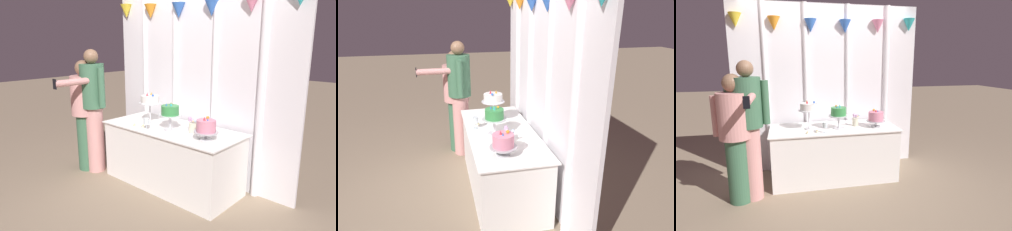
# 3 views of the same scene
# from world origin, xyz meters

# --- Properties ---
(ground_plane) EXTENTS (24.00, 24.00, 0.00)m
(ground_plane) POSITION_xyz_m (0.00, 0.00, 0.00)
(ground_plane) COLOR gray
(draped_curtain) EXTENTS (2.82, 0.18, 2.51)m
(draped_curtain) POSITION_xyz_m (0.01, 0.57, 1.34)
(draped_curtain) COLOR white
(draped_curtain) RESTS_ON ground_plane
(cake_table) EXTENTS (1.78, 0.78, 0.76)m
(cake_table) POSITION_xyz_m (0.00, 0.10, 0.38)
(cake_table) COLOR white
(cake_table) RESTS_ON ground_plane
(cake_display_leftmost) EXTENTS (0.29, 0.29, 0.41)m
(cake_display_leftmost) POSITION_xyz_m (-0.35, 0.08, 1.06)
(cake_display_leftmost) COLOR silver
(cake_display_leftmost) RESTS_ON cake_table
(cake_display_center) EXTENTS (0.28, 0.28, 0.34)m
(cake_display_center) POSITION_xyz_m (0.05, 0.02, 0.98)
(cake_display_center) COLOR silver
(cake_display_center) RESTS_ON cake_table
(cake_display_rightmost) EXTENTS (0.27, 0.27, 0.26)m
(cake_display_rightmost) POSITION_xyz_m (0.59, -0.00, 0.90)
(cake_display_rightmost) COLOR #B2B2B7
(cake_display_rightmost) RESTS_ON cake_table
(wine_glass) EXTENTS (0.07, 0.07, 0.14)m
(wine_glass) POSITION_xyz_m (-0.16, -0.17, 0.86)
(wine_glass) COLOR silver
(wine_glass) RESTS_ON cake_table
(flower_vase) EXTENTS (0.11, 0.11, 0.19)m
(flower_vase) POSITION_xyz_m (0.32, 0.11, 0.84)
(flower_vase) COLOR beige
(flower_vase) RESTS_ON cake_table
(tealight_far_left) EXTENTS (0.04, 0.04, 0.03)m
(tealight_far_left) POSITION_xyz_m (-0.40, -0.16, 0.77)
(tealight_far_left) COLOR beige
(tealight_far_left) RESTS_ON cake_table
(tealight_near_left) EXTENTS (0.04, 0.04, 0.04)m
(tealight_near_left) POSITION_xyz_m (-0.27, -0.13, 0.77)
(tealight_near_left) COLOR beige
(tealight_near_left) RESTS_ON cake_table
(guest_man_dark_suit) EXTENTS (0.49, 0.33, 1.70)m
(guest_man_dark_suit) POSITION_xyz_m (-1.09, -0.28, 0.94)
(guest_man_dark_suit) COLOR #D6938E
(guest_man_dark_suit) RESTS_ON ground_plane
(guest_man_pink_jacket) EXTENTS (0.52, 0.77, 1.55)m
(guest_man_pink_jacket) POSITION_xyz_m (-1.24, -0.32, 0.84)
(guest_man_pink_jacket) COLOR #3D6B4C
(guest_man_pink_jacket) RESTS_ON ground_plane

